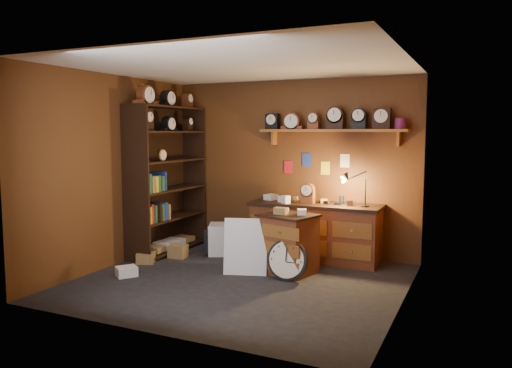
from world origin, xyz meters
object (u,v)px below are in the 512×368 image
at_px(workbench, 315,228).
at_px(low_cabinet, 288,241).
at_px(big_round_clock, 287,260).
at_px(shelving_unit, 166,173).

xyz_separation_m(workbench, low_cabinet, (-0.11, -0.83, -0.04)).
height_order(low_cabinet, big_round_clock, low_cabinet).
bearing_deg(shelving_unit, low_cabinet, -8.59).
bearing_deg(low_cabinet, workbench, 97.83).
bearing_deg(big_round_clock, shelving_unit, 164.60).
bearing_deg(shelving_unit, big_round_clock, -15.40).
xyz_separation_m(shelving_unit, big_round_clock, (2.30, -0.63, -0.99)).
relative_size(shelving_unit, low_cabinet, 2.89).
distance_m(shelving_unit, workbench, 2.49).
distance_m(low_cabinet, big_round_clock, 0.37).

